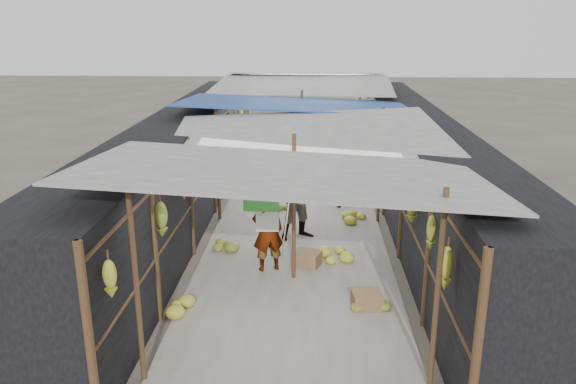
% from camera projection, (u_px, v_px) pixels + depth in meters
% --- Properties ---
extents(ground, '(80.00, 80.00, 0.00)m').
position_uv_depth(ground, '(285.00, 383.00, 7.07)').
color(ground, '#6B6356').
rests_on(ground, ground).
extents(aisle_slab, '(3.60, 16.00, 0.02)m').
position_uv_depth(aisle_slab, '(299.00, 213.00, 13.27)').
color(aisle_slab, '#9E998E').
rests_on(aisle_slab, ground).
extents(stall_left, '(1.40, 15.00, 2.30)m').
position_uv_depth(stall_left, '(183.00, 165.00, 13.05)').
color(stall_left, black).
rests_on(stall_left, ground).
extents(stall_right, '(1.40, 15.00, 2.30)m').
position_uv_depth(stall_right, '(417.00, 168.00, 12.82)').
color(stall_right, black).
rests_on(stall_right, ground).
extents(crate_near, '(0.50, 0.42, 0.27)m').
position_uv_depth(crate_near, '(367.00, 300.00, 8.87)').
color(crate_near, '#946B4B').
rests_on(crate_near, ground).
extents(crate_mid, '(0.58, 0.52, 0.28)m').
position_uv_depth(crate_mid, '(307.00, 259.00, 10.40)').
color(crate_mid, '#946B4B').
rests_on(crate_mid, ground).
extents(crate_back, '(0.48, 0.41, 0.29)m').
position_uv_depth(crate_back, '(273.00, 183.00, 15.20)').
color(crate_back, '#946B4B').
rests_on(crate_back, ground).
extents(black_basin, '(0.66, 0.66, 0.20)m').
position_uv_depth(black_basin, '(362.00, 180.00, 15.69)').
color(black_basin, black).
rests_on(black_basin, ground).
extents(vendor_elderly, '(0.65, 0.53, 1.54)m').
position_uv_depth(vendor_elderly, '(268.00, 231.00, 10.03)').
color(vendor_elderly, silver).
rests_on(vendor_elderly, ground).
extents(shopper_blue, '(1.12, 1.02, 1.85)m').
position_uv_depth(shopper_blue, '(302.00, 196.00, 11.49)').
color(shopper_blue, '#2156A6').
rests_on(shopper_blue, ground).
extents(vendor_seated, '(0.38, 0.54, 0.77)m').
position_uv_depth(vendor_seated, '(338.00, 193.00, 13.55)').
color(vendor_seated, '#504B45').
rests_on(vendor_seated, ground).
extents(market_canopy, '(5.62, 15.20, 2.77)m').
position_uv_depth(market_canopy, '(301.00, 110.00, 12.87)').
color(market_canopy, brown).
rests_on(market_canopy, ground).
extents(hanging_bananas, '(3.96, 14.28, 0.71)m').
position_uv_depth(hanging_bananas, '(302.00, 151.00, 12.21)').
color(hanging_bananas, gold).
rests_on(hanging_bananas, ground).
extents(floor_bananas, '(3.76, 9.42, 0.35)m').
position_uv_depth(floor_bananas, '(301.00, 215.00, 12.69)').
color(floor_bananas, gold).
rests_on(floor_bananas, ground).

